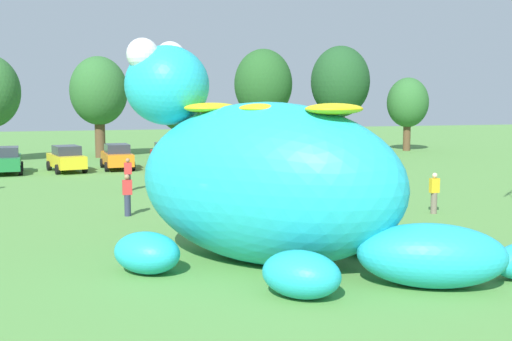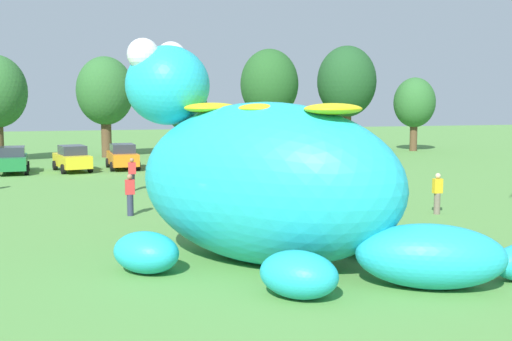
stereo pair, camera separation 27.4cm
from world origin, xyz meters
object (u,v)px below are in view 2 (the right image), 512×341
Objects in this scene: giant_inflatable_creature at (266,181)px; car_orange at (123,156)px; car_green at (13,160)px; spectator_wandering at (132,175)px; spectator_mid_field at (130,195)px; spectator_by_cars at (437,194)px; car_red at (173,155)px; car_blue at (219,154)px; box_truck at (295,142)px; car_yellow at (72,158)px.

car_orange is at bearing 95.22° from giant_inflatable_creature.
car_green is 11.93m from spectator_wandering.
spectator_mid_field and spectator_wandering have the same top height.
car_green is at bearing 124.37° from spectator_wandering.
spectator_wandering is (6.73, -9.84, -0.01)m from car_green.
car_orange is 2.46× the size of spectator_mid_field.
spectator_by_cars is (11.37, -20.50, -0.01)m from car_orange.
spectator_wandering is (0.65, 6.97, 0.00)m from spectator_mid_field.
car_green and car_orange have the same top height.
giant_inflatable_creature is 26.11m from car_red.
giant_inflatable_creature is 2.83× the size of car_green.
car_red is at bearing -178.87° from car_blue.
box_truck is at bearing 68.83° from giant_inflatable_creature.
spectator_by_cars is at bearing -41.13° from spectator_wandering.
car_green is 19.44m from box_truck.
spectator_mid_field is at bearing -70.13° from car_green.
car_blue is 12.74m from spectator_wandering.
giant_inflatable_creature is at bearing -84.78° from car_orange.
car_yellow is at bearing 102.56° from giant_inflatable_creature.
car_red is at bearing 110.96° from spectator_by_cars.
spectator_mid_field is (-13.33, -17.62, -0.75)m from box_truck.
car_green is at bearing -176.65° from car_blue.
giant_inflatable_creature is at bearing -99.62° from car_blue.
spectator_mid_field is 7.00m from spectator_wandering.
car_red is (10.38, 0.74, 0.00)m from car_green.
box_truck is at bearing 2.37° from car_green.
car_green is 2.45× the size of spectator_by_cars.
box_truck is (19.41, 0.80, 0.74)m from car_green.
box_truck reaches higher than car_red.
car_orange reaches higher than spectator_mid_field.
spectator_by_cars is (4.58, -20.75, -0.01)m from car_blue.
car_orange is 6.79m from car_blue.
box_truck is (12.47, 0.25, 0.74)m from car_orange.
box_truck reaches higher than spectator_by_cars.
giant_inflatable_creature reaches higher than car_orange.
spectator_by_cars is 15.36m from spectator_wandering.
giant_inflatable_creature is at bearing -92.37° from car_red.
spectator_mid_field is 1.00× the size of spectator_wandering.
giant_inflatable_creature is at bearing -69.20° from spectator_mid_field.
car_red and car_blue have the same top height.
car_blue is 2.53× the size of spectator_by_cars.
giant_inflatable_creature reaches higher than box_truck.
car_red is 3.35m from car_blue.
giant_inflatable_creature is 26.52m from car_blue.
spectator_wandering is at bearing -55.63° from car_green.
giant_inflatable_creature is 2.70× the size of car_yellow.
car_blue is (4.43, 26.11, -1.54)m from giant_inflatable_creature.
spectator_mid_field is (6.08, -16.82, -0.01)m from car_green.
giant_inflatable_creature is 9.21m from spectator_mid_field.
car_yellow is 10.10m from car_blue.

